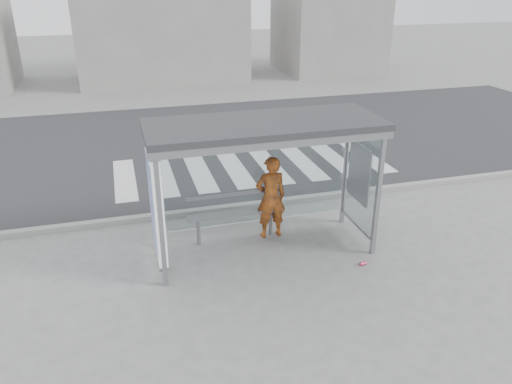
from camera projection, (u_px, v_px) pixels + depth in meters
ground at (264, 250)px, 9.87m from camera, size 80.00×80.00×0.00m
road at (201, 143)px, 16.03m from camera, size 30.00×10.00×0.01m
curb at (240, 206)px, 11.56m from camera, size 30.00×0.18×0.12m
crosswalk at (252, 167)px, 14.08m from camera, size 7.55×3.00×0.00m
bus_shelter at (244, 156)px, 9.03m from camera, size 4.25×1.65×2.62m
building_center at (160, 28)px, 24.70m from camera, size 8.00×5.00×5.00m
building_right at (329, 4)px, 26.54m from camera, size 5.00×5.00×7.00m
person at (271, 197)px, 10.06m from camera, size 0.64×0.43×1.75m
bench at (235, 213)px, 10.03m from camera, size 1.94×0.24×1.00m
soda_can at (363, 264)px, 9.34m from camera, size 0.14×0.09×0.07m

